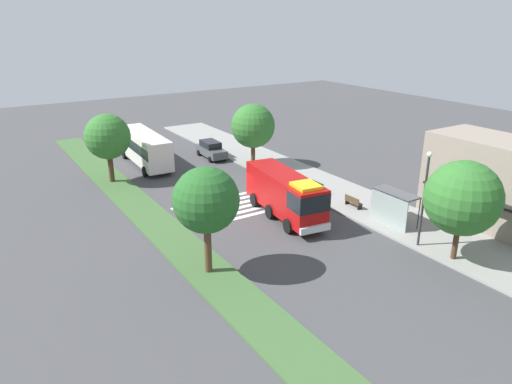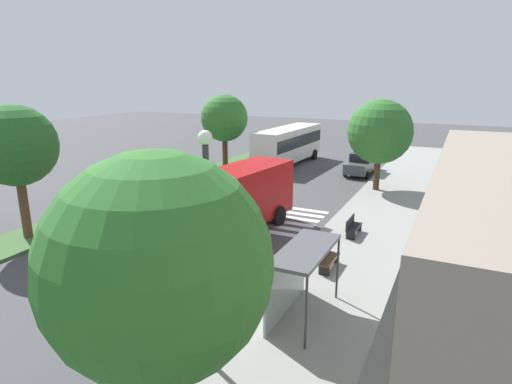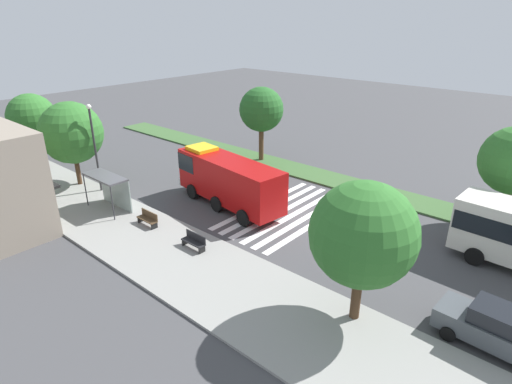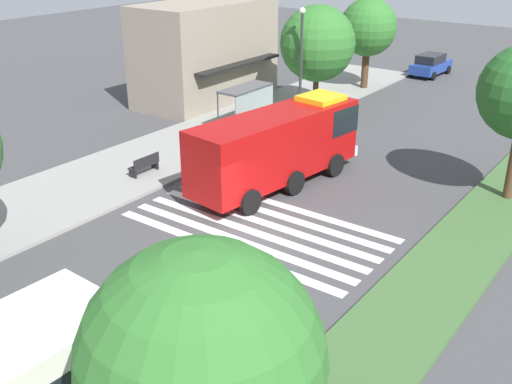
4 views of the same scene
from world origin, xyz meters
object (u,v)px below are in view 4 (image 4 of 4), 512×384
object	(u,v)px
bus_stop_shelter	(250,100)
bench_west_of_shelter	(145,165)
fire_truck	(281,143)
bench_near_shelter	(205,140)
street_lamp	(301,55)
sidewalk_tree_center	(317,44)
median_tree_far_west	(202,363)
sidewalk_tree_east	(368,28)
parked_car_mid	(431,65)

from	to	relation	value
bus_stop_shelter	bench_west_of_shelter	size ratio (longest dim) A/B	2.19
fire_truck	bench_near_shelter	size ratio (longest dim) A/B	5.92
fire_truck	street_lamp	world-z (taller)	street_lamp
fire_truck	bench_west_of_shelter	distance (m)	6.66
sidewalk_tree_center	median_tree_far_west	world-z (taller)	sidewalk_tree_center
bus_stop_shelter	median_tree_far_west	distance (m)	25.82
sidewalk_tree_east	fire_truck	bearing A→B (deg)	-164.53
parked_car_mid	street_lamp	xyz separation A→B (m)	(-16.52, 1.80, 3.12)
bench_west_of_shelter	median_tree_far_west	size ratio (longest dim) A/B	0.25
bench_near_shelter	sidewalk_tree_east	xyz separation A→B (m)	(16.91, -0.69, 3.82)
bench_west_of_shelter	sidewalk_tree_east	bearing A→B (deg)	-1.86
bus_stop_shelter	sidewalk_tree_east	world-z (taller)	sidewalk_tree_east
median_tree_far_west	bench_west_of_shelter	bearing A→B (deg)	49.55
fire_truck	sidewalk_tree_center	distance (m)	12.68
bench_near_shelter	street_lamp	distance (m)	8.34
parked_car_mid	bench_near_shelter	bearing A→B (deg)	175.63
bench_west_of_shelter	street_lamp	world-z (taller)	street_lamp
bench_west_of_shelter	sidewalk_tree_center	xyz separation A→B (m)	(14.45, -0.69, 3.70)
sidewalk_tree_center	sidewalk_tree_east	distance (m)	6.87
bus_stop_shelter	median_tree_far_west	xyz separation A→B (m)	(-21.00, -14.80, 2.56)
bench_west_of_shelter	fire_truck	bearing A→B (deg)	-62.10
street_lamp	parked_car_mid	bearing A→B (deg)	-6.21
parked_car_mid	bench_near_shelter	size ratio (longest dim) A/B	2.75
bench_west_of_shelter	sidewalk_tree_center	size ratio (longest dim) A/B	0.25
sidewalk_tree_center	median_tree_far_west	size ratio (longest dim) A/B	1.01
bench_near_shelter	sidewalk_tree_center	xyz separation A→B (m)	(10.03, -0.69, 3.70)
fire_truck	street_lamp	bearing A→B (deg)	34.89
parked_car_mid	sidewalk_tree_east	distance (m)	8.27
fire_truck	bus_stop_shelter	distance (m)	7.89
parked_car_mid	bench_west_of_shelter	distance (m)	28.61
sidewalk_tree_center	bus_stop_shelter	bearing A→B (deg)	173.12
parked_car_mid	bus_stop_shelter	bearing A→B (deg)	174.18
bus_stop_shelter	bench_west_of_shelter	distance (m)	8.51
fire_truck	street_lamp	distance (m)	10.24
bench_near_shelter	sidewalk_tree_center	distance (m)	10.71
sidewalk_tree_east	parked_car_mid	bearing A→B (deg)	-17.09
sidewalk_tree_east	median_tree_far_west	size ratio (longest dim) A/B	0.98
sidewalk_tree_east	street_lamp	bearing A→B (deg)	-177.56
fire_truck	sidewalk_tree_center	bearing A→B (deg)	31.19
parked_car_mid	street_lamp	bearing A→B (deg)	176.27
fire_truck	sidewalk_tree_east	xyz separation A→B (m)	(18.27, 5.06, 2.40)
bench_west_of_shelter	sidewalk_tree_center	distance (m)	14.93
sidewalk_tree_east	sidewalk_tree_center	bearing A→B (deg)	180.00
street_lamp	sidewalk_tree_east	world-z (taller)	street_lamp
parked_car_mid	street_lamp	size ratio (longest dim) A/B	0.67
parked_car_mid	bench_west_of_shelter	xyz separation A→B (m)	(-28.46, 2.89, -0.29)
fire_truck	sidewalk_tree_center	xyz separation A→B (m)	(11.40, 5.06, 2.27)
fire_truck	bench_west_of_shelter	bearing A→B (deg)	125.17
street_lamp	median_tree_far_west	world-z (taller)	street_lamp
sidewalk_tree_center	street_lamp	bearing A→B (deg)	-170.92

